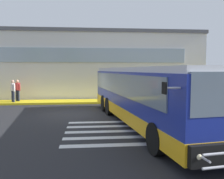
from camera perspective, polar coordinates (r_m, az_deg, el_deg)
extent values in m
cube|color=#232326|center=(14.15, -8.81, -5.84)|extent=(80.00, 90.00, 0.02)
cube|color=silver|center=(8.38, 2.87, -13.19)|extent=(4.40, 0.36, 0.01)
cube|color=silver|center=(9.24, 2.04, -11.48)|extent=(4.40, 0.36, 0.01)
cube|color=silver|center=(10.10, 1.36, -10.05)|extent=(4.40, 0.36, 0.01)
cube|color=silver|center=(10.96, 0.79, -8.85)|extent=(4.40, 0.36, 0.01)
cube|color=silver|center=(11.83, 0.31, -7.83)|extent=(4.40, 0.36, 0.01)
cube|color=silver|center=(25.90, -7.37, 5.39)|extent=(22.06, 12.00, 5.74)
cube|color=#56565B|center=(26.11, -7.44, 12.04)|extent=(22.26, 12.20, 0.30)
cube|color=#8C9EAD|center=(19.88, -5.05, 8.28)|extent=(16.06, 0.10, 1.20)
cube|color=yellow|center=(18.87, -7.98, -2.90)|extent=(26.06, 2.00, 0.15)
cube|color=navy|center=(11.30, 7.98, -1.17)|extent=(4.11, 11.77, 2.15)
cube|color=#F2AD19|center=(11.41, 7.94, -5.17)|extent=(4.15, 11.82, 0.55)
cube|color=silver|center=(11.24, 8.05, 4.80)|extent=(3.98, 11.56, 0.20)
cube|color=slate|center=(12.06, 13.23, 1.51)|extent=(1.46, 10.24, 0.95)
cube|color=slate|center=(11.14, 1.23, 1.37)|extent=(1.46, 10.24, 0.95)
sphere|color=beige|center=(5.85, 20.02, -14.91)|extent=(0.18, 0.18, 0.18)
cylinder|color=#B7B7BF|center=(5.61, 14.38, 0.37)|extent=(0.40, 0.10, 0.05)
cube|color=black|center=(5.52, 12.54, 0.33)|extent=(0.07, 0.20, 0.28)
cylinder|color=black|center=(8.63, 25.27, -9.71)|extent=(0.43, 1.03, 1.00)
cylinder|color=black|center=(7.43, 10.65, -11.65)|extent=(0.43, 1.03, 1.00)
cylinder|color=black|center=(14.21, 8.59, -3.71)|extent=(0.43, 1.03, 1.00)
cylinder|color=black|center=(13.52, -0.72, -4.10)|extent=(0.43, 1.03, 1.00)
cylinder|color=black|center=(15.41, 6.78, -3.03)|extent=(0.43, 1.03, 1.00)
cylinder|color=black|center=(14.77, -1.83, -3.33)|extent=(0.43, 1.03, 1.00)
cylinder|color=#B7B7BF|center=(5.77, 21.19, -15.21)|extent=(0.12, 0.50, 0.05)
cylinder|color=#1E2338|center=(19.22, -22.71, -1.59)|extent=(0.15, 0.15, 0.85)
cylinder|color=#1E2338|center=(19.40, -22.93, -1.54)|extent=(0.15, 0.15, 0.85)
cube|color=silver|center=(19.25, -22.89, 0.55)|extent=(0.41, 0.43, 0.58)
sphere|color=tan|center=(19.23, -22.93, 1.80)|extent=(0.23, 0.23, 0.23)
cylinder|color=silver|center=(19.02, -22.61, 0.37)|extent=(0.09, 0.09, 0.55)
cylinder|color=silver|center=(19.49, -23.16, 0.44)|extent=(0.09, 0.09, 0.55)
cylinder|color=#1E2338|center=(19.70, -21.66, -1.41)|extent=(0.15, 0.15, 0.85)
cylinder|color=#1E2338|center=(19.85, -22.05, -1.37)|extent=(0.15, 0.15, 0.85)
cube|color=#B23333|center=(19.71, -21.92, 0.68)|extent=(0.44, 0.39, 0.58)
sphere|color=tan|center=(19.69, -21.96, 1.90)|extent=(0.23, 0.23, 0.23)
cylinder|color=#B23333|center=(19.53, -21.43, 0.51)|extent=(0.09, 0.09, 0.55)
cylinder|color=#B23333|center=(19.90, -22.39, 0.55)|extent=(0.09, 0.09, 0.55)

